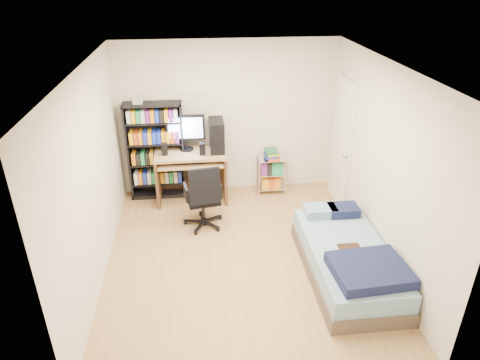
{
  "coord_description": "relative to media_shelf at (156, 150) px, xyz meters",
  "views": [
    {
      "loc": [
        -0.52,
        -4.6,
        3.49
      ],
      "look_at": [
        0.02,
        0.4,
        0.94
      ],
      "focal_mm": 32.0,
      "sensor_mm": 36.0,
      "label": 1
    }
  ],
  "objects": [
    {
      "name": "wire_cart",
      "position": [
        1.88,
        -0.06,
        -0.32
      ],
      "size": [
        0.48,
        0.35,
        0.76
      ],
      "rotation": [
        0.0,
        0.0,
        -0.04
      ],
      "color": "silver",
      "rests_on": "room"
    },
    {
      "name": "bed",
      "position": [
        2.43,
        -2.37,
        -0.58
      ],
      "size": [
        0.96,
        1.91,
        0.55
      ],
      "color": "brown",
      "rests_on": "room"
    },
    {
      "name": "computer_desk",
      "position": [
        0.66,
        -0.14,
        -0.06
      ],
      "size": [
        1.12,
        0.65,
        1.41
      ],
      "color": "tan",
      "rests_on": "room"
    },
    {
      "name": "room",
      "position": [
        1.18,
        -1.84,
        0.43
      ],
      "size": [
        3.58,
        4.08,
        2.58
      ],
      "color": "#A58252",
      "rests_on": "ground"
    },
    {
      "name": "door",
      "position": [
        2.9,
        -0.49,
        0.18
      ],
      "size": [
        0.12,
        0.8,
        2.0
      ],
      "color": "silver",
      "rests_on": "room"
    },
    {
      "name": "office_chair",
      "position": [
        0.71,
        -1.04,
        -0.5
      ],
      "size": [
        0.68,
        0.68,
        1.01
      ],
      "rotation": [
        0.0,
        0.0,
        0.16
      ],
      "color": "black",
      "rests_on": "room"
    },
    {
      "name": "media_shelf",
      "position": [
        0.0,
        0.0,
        0.0
      ],
      "size": [
        0.9,
        0.3,
        1.66
      ],
      "color": "black",
      "rests_on": "room"
    }
  ]
}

